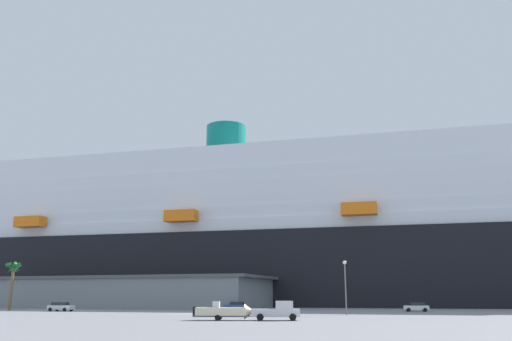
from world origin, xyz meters
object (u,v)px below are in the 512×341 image
at_px(street_lamp, 345,279).
at_px(parked_car_white_van, 416,307).
at_px(small_boat_on_trailer, 227,312).
at_px(palm_tree, 13,272).
at_px(pickup_truck, 278,311).
at_px(cruise_ship, 366,238).
at_px(parked_car_blue_suv, 236,306).
at_px(parked_car_silver_sedan, 61,306).

bearing_deg(street_lamp, parked_car_white_van, 60.62).
xyz_separation_m(small_boat_on_trailer, palm_tree, (-52.52, 29.00, 6.20)).
bearing_deg(pickup_truck, palm_tree, 154.52).
bearing_deg(street_lamp, cruise_ship, 88.58).
distance_m(pickup_truck, parked_car_blue_suv, 39.17).
height_order(pickup_truck, parked_car_blue_suv, pickup_truck).
xyz_separation_m(palm_tree, parked_car_white_van, (75.71, 9.08, -6.33)).
relative_size(palm_tree, parked_car_white_van, 2.11).
relative_size(street_lamp, parked_car_silver_sedan, 1.60).
bearing_deg(parked_car_silver_sedan, street_lamp, -6.46).
relative_size(cruise_ship, parked_car_silver_sedan, 59.49).
distance_m(cruise_ship, parked_car_blue_suv, 47.40).
distance_m(parked_car_silver_sedan, parked_car_blue_suv, 31.66).
height_order(palm_tree, street_lamp, palm_tree).
relative_size(pickup_truck, street_lamp, 0.75).
bearing_deg(parked_car_blue_suv, small_boat_on_trailer, -75.76).
bearing_deg(parked_car_blue_suv, parked_car_white_van, 1.47).
distance_m(pickup_truck, street_lamp, 19.42).
height_order(small_boat_on_trailer, palm_tree, palm_tree).
bearing_deg(parked_car_white_van, small_boat_on_trailer, -121.34).
distance_m(small_boat_on_trailer, parked_car_white_van, 44.59).
relative_size(cruise_ship, street_lamp, 37.11).
xyz_separation_m(pickup_truck, parked_car_silver_sedan, (-44.40, 23.58, -0.21)).
bearing_deg(parked_car_silver_sedan, parked_car_white_van, 12.17).
relative_size(small_boat_on_trailer, street_lamp, 1.04).
bearing_deg(cruise_ship, parked_car_white_van, -75.87).
bearing_deg(parked_car_white_van, palm_tree, -173.16).
height_order(pickup_truck, parked_car_silver_sedan, pickup_truck).
height_order(parked_car_blue_suv, parked_car_white_van, same).
height_order(small_boat_on_trailer, parked_car_silver_sedan, small_boat_on_trailer).
height_order(pickup_truck, street_lamp, street_lamp).
distance_m(street_lamp, parked_car_white_van, 22.32).
distance_m(parked_car_blue_suv, parked_car_white_van, 32.66).
relative_size(cruise_ship, parked_car_white_van, 67.28).
height_order(pickup_truck, small_boat_on_trailer, pickup_truck).
xyz_separation_m(small_boat_on_trailer, street_lamp, (12.45, 18.99, 4.16)).
distance_m(palm_tree, parked_car_silver_sedan, 15.91).
relative_size(parked_car_silver_sedan, parked_car_blue_suv, 1.08).
bearing_deg(parked_car_white_van, cruise_ship, 104.13).
bearing_deg(palm_tree, street_lamp, -8.76).
xyz_separation_m(street_lamp, parked_car_blue_suv, (-21.90, 18.25, -4.29)).
distance_m(street_lamp, parked_car_blue_suv, 28.83).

